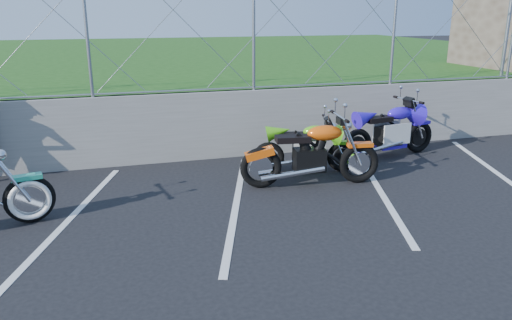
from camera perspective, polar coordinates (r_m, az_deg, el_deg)
name	(u,v)px	position (r m, az deg, el deg)	size (l,w,h in m)	color
ground	(255,229)	(6.68, -0.12, -7.94)	(90.00, 90.00, 0.00)	black
retaining_wall	(204,126)	(9.72, -5.94, 3.94)	(30.00, 0.22, 1.30)	slate
grass_field	(155,69)	(19.52, -11.49, 10.12)	(30.00, 20.00, 1.30)	#1C4713
chain_link_fence	(202,38)	(9.49, -6.24, 13.69)	(28.00, 0.03, 2.00)	gray
sign_pole	(510,10)	(13.19, 27.05, 15.04)	(0.08, 0.08, 3.00)	gray
parking_lines	(310,195)	(7.92, 6.21, -3.95)	(18.29, 4.31, 0.01)	silver
naked_orange	(313,156)	(8.21, 6.49, 0.43)	(2.34, 0.79, 1.17)	black
sportbike_green	(307,149)	(8.91, 5.89, 1.23)	(1.85, 0.70, 0.97)	black
sportbike_blue	(391,133)	(10.14, 15.15, 3.02)	(2.16, 0.77, 1.13)	black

